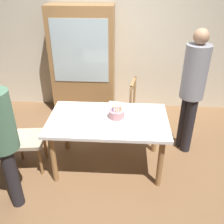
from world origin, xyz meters
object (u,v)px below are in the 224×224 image
object	(u,v)px
person_celebrant	(2,137)
person_guest	(193,86)
plate_far_side	(104,110)
plate_near_celebrant	(72,126)
chair_spindle_back	(121,110)
chair_upholstered	(19,134)
china_cabinet	(83,62)
birthday_cake	(117,114)
dining_table	(108,125)

from	to	relation	value
person_celebrant	person_guest	size ratio (longest dim) A/B	0.89
plate_far_side	person_guest	distance (m)	1.24
person_celebrant	plate_near_celebrant	bearing A→B (deg)	38.00
chair_spindle_back	chair_upholstered	world-z (taller)	same
plate_near_celebrant	china_cabinet	size ratio (longest dim) A/B	0.12
birthday_cake	person_celebrant	bearing A→B (deg)	-148.11
plate_far_side	person_celebrant	xyz separation A→B (m)	(-0.95, -0.88, 0.15)
birthday_cake	plate_far_side	size ratio (longest dim) A/B	1.27
plate_far_side	person_celebrant	world-z (taller)	person_celebrant
birthday_cake	plate_far_side	xyz separation A→B (m)	(-0.18, 0.17, -0.05)
dining_table	plate_near_celebrant	size ratio (longest dim) A/B	6.84
plate_far_side	chair_spindle_back	world-z (taller)	chair_spindle_back
dining_table	person_celebrant	size ratio (longest dim) A/B	0.96
person_guest	chair_upholstered	bearing A→B (deg)	-165.96
person_celebrant	person_guest	world-z (taller)	person_guest
dining_table	person_celebrant	xyz separation A→B (m)	(-1.03, -0.68, 0.25)
plate_near_celebrant	person_celebrant	size ratio (longest dim) A/B	0.14
person_celebrant	china_cabinet	world-z (taller)	china_cabinet
plate_near_celebrant	china_cabinet	distance (m)	1.78
plate_near_celebrant	person_celebrant	world-z (taller)	person_celebrant
birthday_cake	plate_near_celebrant	xyz separation A→B (m)	(-0.52, -0.23, -0.05)
china_cabinet	person_guest	bearing A→B (deg)	-33.50
dining_table	birthday_cake	distance (m)	0.18
dining_table	birthday_cake	xyz separation A→B (m)	(0.11, 0.03, 0.15)
person_celebrant	china_cabinet	xyz separation A→B (m)	(0.47, 2.24, 0.06)
plate_near_celebrant	person_celebrant	distance (m)	0.79
dining_table	chair_upholstered	bearing A→B (deg)	-174.73
dining_table	plate_near_celebrant	world-z (taller)	plate_near_celebrant
birthday_cake	chair_upholstered	bearing A→B (deg)	-173.98
dining_table	person_guest	size ratio (longest dim) A/B	0.85
dining_table	plate_far_side	world-z (taller)	plate_far_side
chair_upholstered	person_celebrant	world-z (taller)	person_celebrant
chair_upholstered	chair_spindle_back	bearing A→B (deg)	33.73
chair_upholstered	china_cabinet	world-z (taller)	china_cabinet
dining_table	person_celebrant	distance (m)	1.26
birthday_cake	dining_table	bearing A→B (deg)	-166.08
dining_table	china_cabinet	distance (m)	1.68
chair_spindle_back	chair_upholstered	size ratio (longest dim) A/B	1.00
chair_spindle_back	birthday_cake	bearing A→B (deg)	-93.54
person_celebrant	china_cabinet	size ratio (longest dim) A/B	0.83
plate_near_celebrant	plate_far_side	world-z (taller)	same
birthday_cake	china_cabinet	bearing A→B (deg)	113.51
person_guest	china_cabinet	xyz separation A→B (m)	(-1.66, 1.10, -0.06)
birthday_cake	chair_upholstered	distance (m)	1.28
plate_near_celebrant	chair_upholstered	distance (m)	0.76
dining_table	person_celebrant	bearing A→B (deg)	-146.54
person_guest	china_cabinet	distance (m)	2.00
person_celebrant	birthday_cake	bearing A→B (deg)	31.89
birthday_cake	plate_far_side	distance (m)	0.25
dining_table	plate_far_side	distance (m)	0.24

